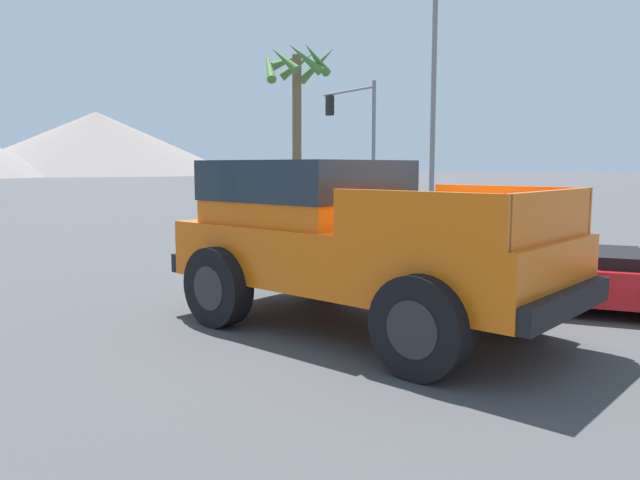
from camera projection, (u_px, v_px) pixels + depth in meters
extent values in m
plane|color=#424244|center=(361.00, 321.00, 7.81)|extent=(320.00, 320.00, 0.00)
cube|color=orange|center=(365.00, 256.00, 7.33)|extent=(3.28, 5.01, 0.68)
cube|color=orange|center=(307.00, 191.00, 7.84)|extent=(2.38, 2.48, 0.77)
cube|color=#1E2833|center=(307.00, 180.00, 7.83)|extent=(2.43, 2.53, 0.50)
cube|color=orange|center=(414.00, 217.00, 5.68)|extent=(0.61, 1.79, 0.48)
cube|color=orange|center=(507.00, 207.00, 7.14)|extent=(0.61, 1.79, 0.48)
cube|color=orange|center=(551.00, 216.00, 5.83)|extent=(1.89, 0.64, 0.48)
cube|color=black|center=(233.00, 255.00, 8.90)|extent=(1.96, 0.73, 0.24)
cube|color=black|center=(567.00, 303.00, 5.81)|extent=(1.96, 0.73, 0.24)
cylinder|color=black|center=(218.00, 287.00, 7.53)|extent=(0.56, 1.01, 0.97)
cylinder|color=#232326|center=(218.00, 287.00, 7.53)|extent=(0.45, 0.60, 0.53)
cylinder|color=black|center=(330.00, 266.00, 9.09)|extent=(0.56, 1.01, 0.97)
cylinder|color=#232326|center=(330.00, 266.00, 9.09)|extent=(0.45, 0.60, 0.53)
cylinder|color=black|center=(420.00, 327.00, 5.65)|extent=(0.56, 1.01, 0.97)
cylinder|color=#232326|center=(420.00, 327.00, 5.65)|extent=(0.45, 0.60, 0.53)
cylinder|color=black|center=(518.00, 292.00, 7.22)|extent=(0.56, 1.01, 0.97)
cylinder|color=#232326|center=(518.00, 292.00, 7.22)|extent=(0.45, 0.60, 0.53)
cube|color=red|center=(561.00, 277.00, 8.70)|extent=(3.88, 4.38, 0.46)
cube|color=#1E2833|center=(528.00, 244.00, 8.81)|extent=(1.26, 0.95, 0.42)
cube|color=black|center=(619.00, 257.00, 8.40)|extent=(1.49, 1.31, 0.16)
cylinder|color=black|center=(458.00, 288.00, 8.39)|extent=(0.54, 0.62, 0.61)
cylinder|color=#9E9EA3|center=(458.00, 288.00, 8.39)|extent=(0.39, 0.41, 0.33)
cylinder|color=black|center=(476.00, 268.00, 9.97)|extent=(0.54, 0.62, 0.61)
cylinder|color=#9E9EA3|center=(476.00, 268.00, 9.97)|extent=(0.39, 0.41, 0.33)
cylinder|color=slate|center=(374.00, 147.00, 26.02)|extent=(0.16, 0.16, 5.43)
cylinder|color=slate|center=(348.00, 91.00, 27.34)|extent=(0.11, 3.84, 0.11)
cube|color=black|center=(330.00, 106.00, 28.63)|extent=(0.26, 0.34, 0.90)
sphere|color=red|center=(333.00, 100.00, 28.68)|extent=(0.20, 0.20, 0.20)
sphere|color=orange|center=(333.00, 106.00, 28.71)|extent=(0.20, 0.20, 0.20)
sphere|color=green|center=(333.00, 112.00, 28.74)|extent=(0.20, 0.20, 0.20)
cylinder|color=slate|center=(434.00, 76.00, 16.90)|extent=(0.14, 0.14, 8.72)
cylinder|color=brown|center=(297.00, 136.00, 24.54)|extent=(0.36, 0.41, 6.21)
cone|color=#427533|center=(317.00, 65.00, 24.93)|extent=(0.69, 2.14, 1.34)
cone|color=#427533|center=(298.00, 65.00, 25.03)|extent=(1.48, 1.16, 1.25)
cone|color=#427533|center=(286.00, 61.00, 24.80)|extent=(1.50, 0.44, 0.89)
cone|color=#427533|center=(269.00, 64.00, 24.01)|extent=(0.97, 1.89, 1.67)
cone|color=#427533|center=(284.00, 59.00, 23.59)|extent=(0.89, 1.47, 1.22)
cone|color=#427533|center=(305.00, 58.00, 23.50)|extent=(1.56, 0.51, 1.21)
cone|color=#427533|center=(316.00, 59.00, 23.76)|extent=(1.73, 1.13, 1.16)
cone|color=gray|center=(97.00, 143.00, 130.75)|extent=(58.74, 58.74, 13.09)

